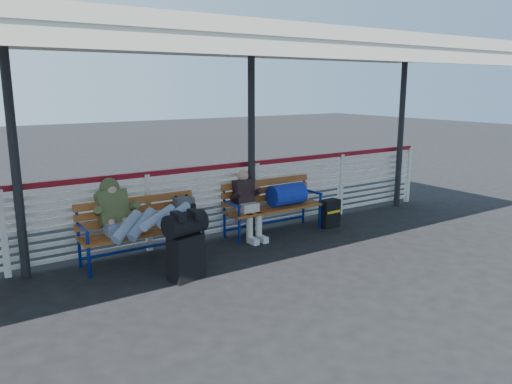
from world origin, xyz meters
TOP-DOWN VIEW (x-y plane):
  - ground at (0.00, 0.00)m, footprint 60.00×60.00m
  - fence at (0.00, 1.90)m, footprint 12.08×0.08m
  - canopy at (-0.00, 0.87)m, footprint 12.60×3.60m
  - luggage_stack at (-0.05, 0.50)m, footprint 0.61×0.42m
  - bench_left at (-0.10, 1.54)m, footprint 1.80×0.56m
  - bench_right at (2.30, 1.60)m, footprint 1.80×0.56m
  - traveler_man at (-0.39, 1.19)m, footprint 0.94×1.64m
  - companion_person at (1.60, 1.57)m, footprint 0.32×0.66m
  - suitcase_side at (3.20, 1.32)m, footprint 0.37×0.24m

SIDE VIEW (x-z plane):
  - ground at x=0.00m, z-range 0.00..0.00m
  - suitcase_side at x=3.20m, z-range 0.00..0.50m
  - luggage_stack at x=-0.05m, z-range 0.04..0.95m
  - bench_left at x=-0.10m, z-range 0.12..1.04m
  - companion_person at x=1.60m, z-range 0.02..1.17m
  - bench_right at x=2.30m, z-range 0.15..1.07m
  - fence at x=0.00m, z-range 0.04..1.28m
  - traveler_man at x=-0.39m, z-range 0.35..1.12m
  - canopy at x=0.00m, z-range 1.46..4.62m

